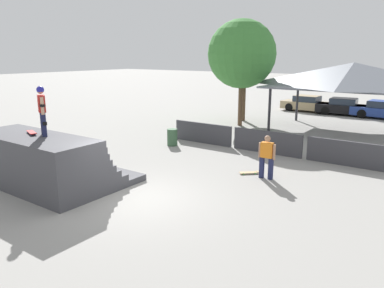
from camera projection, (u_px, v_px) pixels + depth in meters
ground_plane at (135, 199)px, 11.96m from camera, size 160.00×160.00×0.00m
quarter_pipe_ramp at (45, 163)px, 13.08m from camera, size 5.10×3.70×1.83m
skater_on_deck at (42, 107)px, 12.43m from camera, size 0.69×0.48×1.66m
skateboard_on_deck at (32, 132)px, 12.86m from camera, size 0.84×0.48×0.09m
bystander_walking at (267, 155)px, 13.74m from camera, size 0.66×0.24×1.63m
skateboard_on_ground at (250, 172)px, 14.46m from camera, size 0.69×0.66×0.09m
barrier_fence at (267, 142)px, 17.43m from camera, size 10.59×0.12×1.05m
pavilion_shelter at (353, 76)px, 21.37m from camera, size 9.39×5.46×4.07m
tree_beside_pavilion at (242, 54)px, 23.37m from camera, size 4.29×4.29×6.68m
tree_far_back at (245, 65)px, 25.35m from camera, size 2.97×2.97×5.29m
trash_bin at (172, 137)px, 18.92m from camera, size 0.52×0.52×0.85m
parked_car_tan at (308, 104)px, 30.29m from camera, size 4.19×1.89×1.27m
parked_car_black at (344, 107)px, 28.55m from camera, size 4.15×2.01×1.27m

